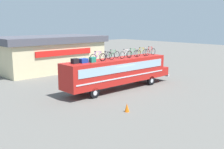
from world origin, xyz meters
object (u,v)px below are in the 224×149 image
rooftop_bicycle_4 (126,54)px  rooftop_bicycle_5 (132,53)px  rooftop_bicycle_2 (107,56)px  luggage_bag_1 (75,61)px  traffic_cone (127,108)px  bus (118,71)px  luggage_bag_2 (83,61)px  rooftop_bicycle_3 (113,55)px  rooftop_bicycle_1 (98,57)px  rooftop_bicycle_6 (142,52)px  luggage_bag_3 (93,60)px  rooftop_bicycle_7 (150,52)px

rooftop_bicycle_4 → rooftop_bicycle_5: size_ratio=0.98×
rooftop_bicycle_2 → rooftop_bicycle_5: bearing=3.9°
luggage_bag_1 → traffic_cone: size_ratio=0.88×
bus → traffic_cone: bus is taller
luggage_bag_2 → rooftop_bicycle_3: bearing=6.4°
rooftop_bicycle_4 → traffic_cone: size_ratio=2.66×
luggage_bag_1 → rooftop_bicycle_3: bearing=3.5°
luggage_bag_1 → luggage_bag_2: 0.78m
rooftop_bicycle_2 → rooftop_bicycle_3: size_ratio=1.00×
bus → rooftop_bicycle_4: (0.78, -0.27, 1.57)m
rooftop_bicycle_1 → rooftop_bicycle_6: bearing=0.8°
bus → luggage_bag_2: (-4.15, -0.03, 1.38)m
traffic_cone → rooftop_bicycle_5: bearing=41.2°
rooftop_bicycle_3 → rooftop_bicycle_4: bearing=-30.7°
rooftop_bicycle_5 → traffic_cone: rooftop_bicycle_5 is taller
luggage_bag_3 → rooftop_bicycle_4: size_ratio=0.29×
luggage_bag_3 → rooftop_bicycle_3: (3.04, 0.72, 0.14)m
luggage_bag_2 → rooftop_bicycle_7: size_ratio=0.41×
rooftop_bicycle_1 → rooftop_bicycle_4: (3.54, -0.00, -0.02)m
luggage_bag_2 → rooftop_bicycle_5: size_ratio=0.40×
bus → luggage_bag_3: (-3.39, -0.32, 1.42)m
rooftop_bicycle_2 → rooftop_bicycle_3: 1.45m
luggage_bag_1 → rooftop_bicycle_2: rooftop_bicycle_2 is taller
bus → luggage_bag_2: luggage_bag_2 is taller
rooftop_bicycle_4 → rooftop_bicycle_5: 1.15m
rooftop_bicycle_3 → rooftop_bicycle_4: 1.31m
rooftop_bicycle_4 → rooftop_bicycle_6: rooftop_bicycle_6 is taller
luggage_bag_3 → traffic_cone: (-0.91, -5.15, -2.91)m
rooftop_bicycle_3 → rooftop_bicycle_4: size_ratio=1.00×
rooftop_bicycle_2 → traffic_cone: 6.58m
bus → traffic_cone: 7.11m
luggage_bag_2 → rooftop_bicycle_1: 1.43m
rooftop_bicycle_1 → rooftop_bicycle_5: size_ratio=1.01×
luggage_bag_1 → rooftop_bicycle_4: size_ratio=0.33×
luggage_bag_3 → bus: bearing=5.4°
luggage_bag_2 → rooftop_bicycle_3: size_ratio=0.41×
luggage_bag_1 → luggage_bag_3: size_ratio=1.13×
luggage_bag_1 → rooftop_bicycle_2: (3.29, -0.40, 0.15)m
rooftop_bicycle_6 → traffic_cone: (-7.42, -5.29, -3.07)m
rooftop_bicycle_7 → traffic_cone: 10.54m
bus → luggage_bag_1: luggage_bag_1 is taller
rooftop_bicycle_2 → rooftop_bicycle_3: rooftop_bicycle_3 is taller
rooftop_bicycle_2 → rooftop_bicycle_3: bearing=28.0°
luggage_bag_2 → rooftop_bicycle_3: 3.83m
luggage_bag_2 → rooftop_bicycle_6: (7.28, -0.16, 0.20)m
luggage_bag_2 → rooftop_bicycle_2: (2.52, -0.26, 0.18)m
rooftop_bicycle_5 → traffic_cone: (-6.20, -5.43, -3.05)m
luggage_bag_3 → luggage_bag_1: bearing=164.1°
bus → luggage_bag_1: size_ratio=22.52×
bus → rooftop_bicycle_1: rooftop_bicycle_1 is taller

